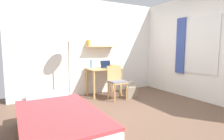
% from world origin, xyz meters
% --- Properties ---
extents(ground_plane, '(5.28, 5.28, 0.00)m').
position_xyz_m(ground_plane, '(0.00, 0.00, 0.00)').
color(ground_plane, brown).
extents(wall_back, '(4.40, 0.27, 2.60)m').
position_xyz_m(wall_back, '(0.00, 2.02, 1.30)').
color(wall_back, white).
rests_on(wall_back, ground_plane).
extents(wall_right, '(0.10, 4.40, 2.60)m').
position_xyz_m(wall_right, '(2.02, 0.02, 1.30)').
color(wall_right, white).
rests_on(wall_right, ground_plane).
extents(bed, '(0.98, 1.99, 0.54)m').
position_xyz_m(bed, '(-1.54, -0.28, 0.24)').
color(bed, tan).
rests_on(bed, ground_plane).
extents(desk, '(0.90, 0.58, 0.75)m').
position_xyz_m(desk, '(0.17, 1.70, 0.60)').
color(desk, tan).
rests_on(desk, ground_plane).
extents(desk_chair, '(0.43, 0.39, 0.85)m').
position_xyz_m(desk_chair, '(0.26, 1.18, 0.48)').
color(desk_chair, tan).
rests_on(desk_chair, ground_plane).
extents(standing_lamp, '(0.38, 0.38, 1.67)m').
position_xyz_m(standing_lamp, '(-0.82, 1.60, 1.46)').
color(standing_lamp, '#B2A893').
rests_on(standing_lamp, ground_plane).
extents(laptop, '(0.31, 0.21, 0.20)m').
position_xyz_m(laptop, '(0.25, 1.71, 0.80)').
color(laptop, black).
rests_on(laptop, desk).
extents(water_bottle, '(0.06, 0.06, 0.23)m').
position_xyz_m(water_bottle, '(-0.16, 1.78, 0.86)').
color(water_bottle, '#4C99DB').
rests_on(water_bottle, desk).
extents(book_stack, '(0.20, 0.24, 0.08)m').
position_xyz_m(book_stack, '(0.44, 1.67, 0.79)').
color(book_stack, gold).
rests_on(book_stack, desk).
extents(handbag, '(0.30, 0.12, 0.44)m').
position_xyz_m(handbag, '(0.65, 1.08, 0.16)').
color(handbag, gray).
rests_on(handbag, ground_plane).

